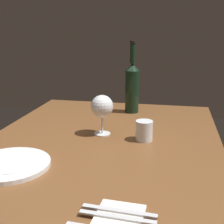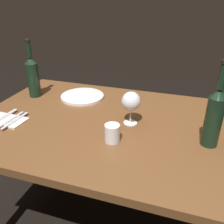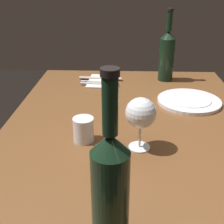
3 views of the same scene
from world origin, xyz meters
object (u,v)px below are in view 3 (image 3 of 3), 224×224
wine_glass_left (141,114)px  folded_napkin (100,81)px  wine_bottle_second (167,54)px  fork_inner (100,82)px  wine_bottle (110,190)px  water_tumbler (84,131)px  dinner_plate (189,101)px  fork_outer (99,84)px  table_knife (100,78)px

wine_glass_left → folded_napkin: (0.59, 0.17, -0.11)m
wine_bottle_second → fork_inner: wine_bottle_second is taller
wine_bottle → water_tumbler: size_ratio=4.59×
dinner_plate → fork_outer: 0.43m
wine_glass_left → wine_bottle: wine_bottle is taller
fork_inner → fork_outer: 0.02m
folded_napkin → fork_outer: fork_outer is taller
water_tumbler → table_knife: bearing=-0.8°
wine_glass_left → wine_bottle_second: 0.65m
wine_bottle → wine_bottle_second: 1.02m
dinner_plate → fork_inner: bearing=61.2°
wine_glass_left → fork_outer: (0.54, 0.17, -0.10)m
water_tumbler → dinner_plate: (0.32, -0.39, -0.03)m
water_tumbler → wine_bottle: bearing=-165.5°
dinner_plate → folded_napkin: 0.45m
table_knife → dinner_plate: bearing=-124.7°
wine_glass_left → fork_inner: 0.59m
dinner_plate → table_knife: (0.27, 0.38, 0.00)m
wine_bottle_second → dinner_plate: 0.31m
wine_glass_left → fork_outer: wine_glass_left is taller
fork_outer → water_tumbler: bearing=179.1°
water_tumbler → wine_bottle_second: bearing=-28.7°
table_knife → water_tumbler: bearing=179.2°
wine_bottle_second → fork_outer: (-0.10, 0.32, -0.12)m
wine_bottle → fork_outer: 0.91m
fork_inner → fork_outer: size_ratio=1.00×
wine_glass_left → wine_bottle: bearing=168.6°
wine_bottle → folded_napkin: (0.94, 0.09, -0.13)m
fork_inner → fork_outer: (-0.02, 0.00, 0.00)m
water_tumbler → dinner_plate: water_tumbler is taller
wine_bottle → dinner_plate: (0.71, -0.29, -0.13)m
wine_bottle_second → table_knife: wine_bottle_second is taller
folded_napkin → fork_inner: fork_inner is taller
wine_bottle → table_knife: size_ratio=1.70×
wine_bottle_second → water_tumbler: size_ratio=4.33×
wine_glass_left → folded_napkin: size_ratio=0.83×
water_tumbler → fork_outer: size_ratio=0.43×
wine_bottle_second → fork_inner: bearing=102.8°
fork_inner → table_knife: 0.05m
wine_glass_left → fork_outer: size_ratio=0.90×
fork_outer → table_knife: (0.08, 0.00, 0.00)m
wine_bottle_second → water_tumbler: bearing=151.3°
wine_bottle_second → folded_napkin: (-0.05, 0.32, -0.12)m
fork_inner → wine_glass_left: bearing=-163.6°
dinner_plate → folded_napkin: (0.24, 0.38, -0.00)m
table_knife → folded_napkin: bearing=180.0°
wine_bottle → folded_napkin: 0.96m
dinner_plate → wine_bottle: bearing=157.7°
table_knife → fork_outer: bearing=180.0°
wine_glass_left → wine_bottle: 0.36m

